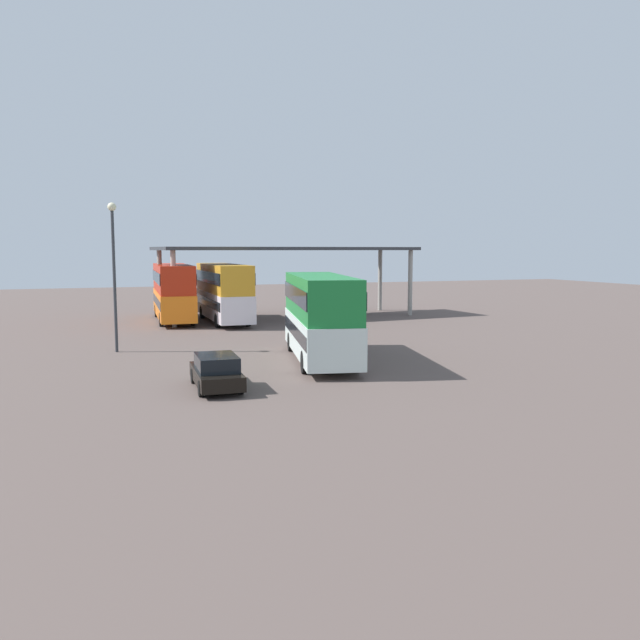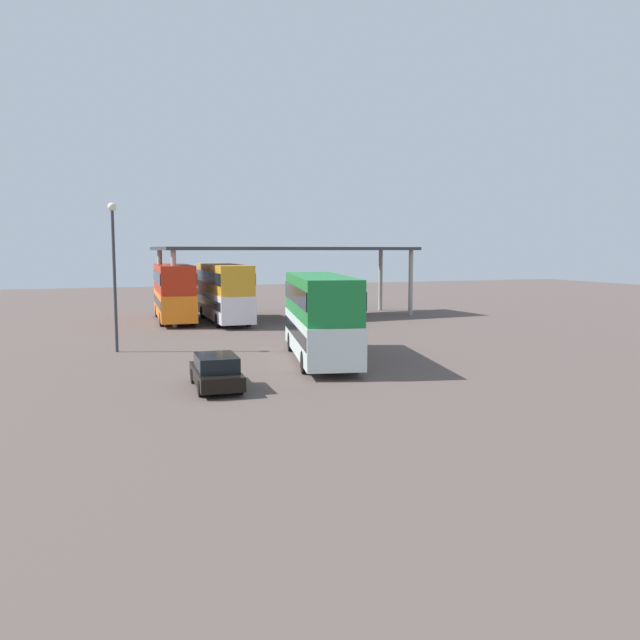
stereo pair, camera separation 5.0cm
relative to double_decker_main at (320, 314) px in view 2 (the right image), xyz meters
The scene contains 7 objects.
ground_plane 3.59m from the double_decker_main, 97.89° to the right, with size 140.00×140.00×0.00m, color brown.
double_decker_main is the anchor object (origin of this frame).
parked_hatchback 7.71m from the double_decker_main, 142.52° to the right, with size 1.83×4.15×1.35m.
double_decker_near_canopy 20.71m from the double_decker_main, 102.40° to the left, with size 3.04×10.85×4.28m.
double_decker_mid_row 18.21m from the double_decker_main, 93.19° to the left, with size 2.57×10.66×4.32m.
depot_canopy 20.17m from the double_decker_main, 76.81° to the left, with size 21.04×7.80×5.61m.
lamppost_tall 11.43m from the double_decker_main, 146.05° to the left, with size 0.44×0.44×7.83m.
Camera 2 is at (-10.20, -26.27, 5.41)m, focal length 35.89 mm.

